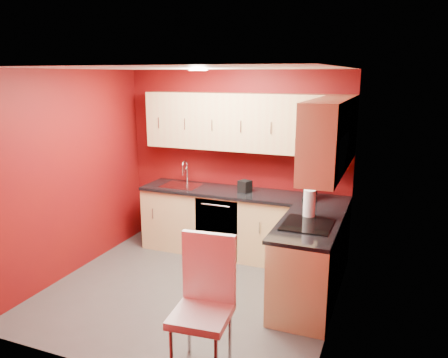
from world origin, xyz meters
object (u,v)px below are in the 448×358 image
Objects in this scene: sink at (182,183)px; microwave at (322,155)px; coffee_maker at (310,189)px; napkin_holder at (245,186)px; paper_towel at (309,204)px; dining_chair at (201,308)px.

microwave is at bearing -25.60° from sink.
coffee_maker is (1.82, -0.05, 0.11)m from sink.
sink is 3.35× the size of napkin_holder.
paper_towel is 0.27× the size of dining_chair.
dining_chair is at bearing -59.77° from sink.
sink is 2.81m from dining_chair.
microwave reaches higher than napkin_holder.
dining_chair is at bearing -106.99° from coffee_maker.
napkin_holder is at bearing 138.97° from microwave.
coffee_maker is at bearing 100.18° from paper_towel.
sink is 1.69× the size of paper_towel.
dining_chair is at bearing -108.01° from paper_towel.
sink is 0.95m from napkin_holder.
sink is 0.45× the size of dining_chair.
paper_towel is at bearing 119.65° from microwave.
coffee_maker is (-0.27, 0.95, -0.61)m from microwave.
coffee_maker is at bearing -3.37° from napkin_holder.
napkin_holder is 0.13× the size of dining_chair.
microwave is 1.46× the size of sink.
paper_towel is at bearing 66.74° from dining_chair.
microwave is 1.90m from dining_chair.
sink is at bearing 114.98° from dining_chair.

